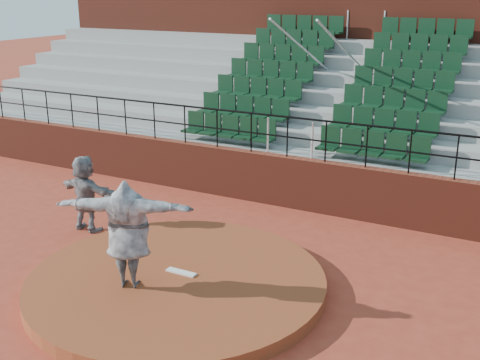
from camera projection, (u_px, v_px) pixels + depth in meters
name	position (u px, v px, depth m)	size (l,w,h in m)	color
ground	(177.00, 288.00, 11.16)	(90.00, 90.00, 0.00)	#9F3823
pitchers_mound	(177.00, 282.00, 11.12)	(5.50, 5.50, 0.25)	brown
pitching_rubber	(181.00, 272.00, 11.20)	(0.60, 0.15, 0.03)	white
boundary_wall	(286.00, 181.00, 15.16)	(24.00, 0.30, 1.30)	maroon
wall_railing	(288.00, 128.00, 14.74)	(24.04, 0.05, 1.03)	black
seating_deck	(336.00, 123.00, 17.99)	(24.00, 5.97, 4.63)	gray
press_box_facade	(377.00, 41.00, 20.66)	(24.00, 3.00, 7.10)	maroon
pitcher	(128.00, 234.00, 10.48)	(2.42, 0.66, 1.97)	black
fielder	(85.00, 193.00, 13.58)	(1.64, 0.52, 1.77)	black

